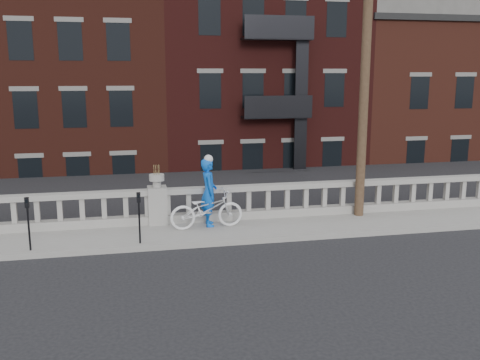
% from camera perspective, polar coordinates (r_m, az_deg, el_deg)
% --- Properties ---
extents(ground, '(120.00, 120.00, 0.00)m').
position_cam_1_polar(ground, '(12.33, -7.60, -10.23)').
color(ground, black).
rests_on(ground, ground).
extents(sidewalk, '(32.00, 2.20, 0.15)m').
position_cam_1_polar(sidewalk, '(15.13, -8.50, -5.83)').
color(sidewalk, gray).
rests_on(sidewalk, ground).
extents(balustrade, '(28.00, 0.34, 1.03)m').
position_cam_1_polar(balustrade, '(15.89, -8.78, -2.88)').
color(balustrade, gray).
rests_on(balustrade, sidewalk).
extents(planter_pedestal, '(0.55, 0.55, 1.76)m').
position_cam_1_polar(planter_pedestal, '(15.85, -8.80, -2.22)').
color(planter_pedestal, gray).
rests_on(planter_pedestal, sidewalk).
extents(lower_level, '(80.00, 44.00, 20.80)m').
position_cam_1_polar(lower_level, '(34.56, -9.81, 8.09)').
color(lower_level, '#605E59').
rests_on(lower_level, ground).
extents(utility_pole, '(1.60, 0.28, 10.00)m').
position_cam_1_polar(utility_pole, '(16.60, 13.31, 13.56)').
color(utility_pole, '#422D1E').
rests_on(utility_pole, sidewalk).
extents(parking_meter_c, '(0.10, 0.09, 1.36)m').
position_cam_1_polar(parking_meter_c, '(14.26, -21.68, -3.75)').
color(parking_meter_c, black).
rests_on(parking_meter_c, sidewalk).
extents(parking_meter_d, '(0.10, 0.09, 1.36)m').
position_cam_1_polar(parking_meter_d, '(14.04, -10.72, -3.36)').
color(parking_meter_d, black).
rests_on(parking_meter_d, sidewalk).
extents(bicycle, '(2.15, 0.90, 1.10)m').
position_cam_1_polar(bicycle, '(15.27, -3.59, -3.13)').
color(bicycle, white).
rests_on(bicycle, sidewalk).
extents(cyclist, '(0.49, 0.73, 1.97)m').
position_cam_1_polar(cyclist, '(15.43, -3.34, -1.31)').
color(cyclist, blue).
rests_on(cyclist, sidewalk).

